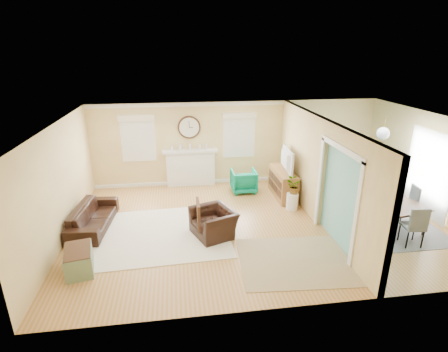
{
  "coord_description": "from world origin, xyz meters",
  "views": [
    {
      "loc": [
        -1.91,
        -7.57,
        4.12
      ],
      "look_at": [
        -0.8,
        0.3,
        1.2
      ],
      "focal_mm": 28.0,
      "sensor_mm": 36.0,
      "label": 1
    }
  ],
  "objects_px": {
    "eames_chair": "(214,223)",
    "green_chair": "(244,181)",
    "sofa": "(93,217)",
    "credenza": "(283,183)",
    "dining_table": "(384,209)"
  },
  "relations": [
    {
      "from": "sofa",
      "to": "dining_table",
      "type": "xyz_separation_m",
      "value": [
        7.14,
        -0.7,
        0.05
      ]
    },
    {
      "from": "green_chair",
      "to": "sofa",
      "type": "bearing_deg",
      "value": 23.27
    },
    {
      "from": "sofa",
      "to": "green_chair",
      "type": "bearing_deg",
      "value": -61.48
    },
    {
      "from": "eames_chair",
      "to": "sofa",
      "type": "bearing_deg",
      "value": -126.76
    },
    {
      "from": "sofa",
      "to": "eames_chair",
      "type": "bearing_deg",
      "value": -99.74
    },
    {
      "from": "sofa",
      "to": "credenza",
      "type": "height_order",
      "value": "credenza"
    },
    {
      "from": "dining_table",
      "to": "eames_chair",
      "type": "bearing_deg",
      "value": 80.58
    },
    {
      "from": "eames_chair",
      "to": "green_chair",
      "type": "relative_size",
      "value": 1.3
    },
    {
      "from": "sofa",
      "to": "green_chair",
      "type": "distance_m",
      "value": 4.4
    },
    {
      "from": "sofa",
      "to": "eames_chair",
      "type": "xyz_separation_m",
      "value": [
        2.85,
        -0.76,
        0.03
      ]
    },
    {
      "from": "green_chair",
      "to": "credenza",
      "type": "relative_size",
      "value": 0.51
    },
    {
      "from": "eames_chair",
      "to": "green_chair",
      "type": "bearing_deg",
      "value": 132.63
    },
    {
      "from": "eames_chair",
      "to": "green_chair",
      "type": "xyz_separation_m",
      "value": [
        1.2,
        2.5,
        0.02
      ]
    },
    {
      "from": "green_chair",
      "to": "credenza",
      "type": "distance_m",
      "value": 1.19
    },
    {
      "from": "eames_chair",
      "to": "credenza",
      "type": "distance_m",
      "value": 3.02
    }
  ]
}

